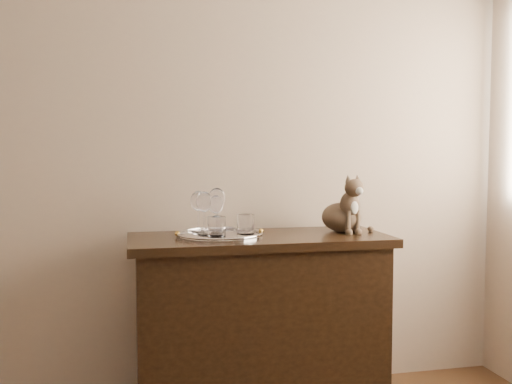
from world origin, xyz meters
TOP-DOWN VIEW (x-y plane):
  - wall_back at (0.00, 2.25)m, footprint 4.00×0.10m
  - sideboard at (0.60, 1.94)m, footprint 1.20×0.50m
  - tray at (0.42, 1.96)m, footprint 0.40×0.40m
  - wine_glass_a at (0.33, 2.04)m, footprint 0.08×0.08m
  - wine_glass_b at (0.42, 2.04)m, footprint 0.08×0.08m
  - wine_glass_c at (0.35, 1.97)m, footprint 0.08×0.08m
  - wine_glass_d at (0.40, 1.97)m, footprint 0.07×0.07m
  - tumbler_b at (0.39, 1.89)m, footprint 0.08×0.08m
  - tumbler_c at (0.54, 1.95)m, footprint 0.08×0.08m
  - cat at (1.02, 1.99)m, footprint 0.33×0.32m

SIDE VIEW (x-z plane):
  - sideboard at x=0.60m, z-range 0.00..0.85m
  - tray at x=0.42m, z-range 0.85..0.86m
  - tumbler_c at x=0.54m, z-range 0.86..0.95m
  - tumbler_b at x=0.39m, z-range 0.86..0.95m
  - wine_glass_d at x=0.40m, z-range 0.86..1.04m
  - wine_glass_a at x=0.33m, z-range 0.86..1.06m
  - wine_glass_c at x=0.35m, z-range 0.86..1.06m
  - wine_glass_b at x=0.42m, z-range 0.86..1.07m
  - cat at x=1.02m, z-range 0.85..1.13m
  - wall_back at x=0.00m, z-range 0.00..2.70m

